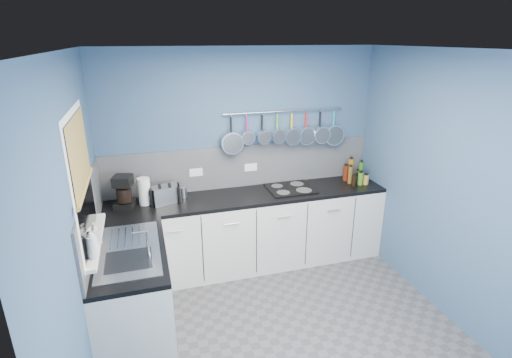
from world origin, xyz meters
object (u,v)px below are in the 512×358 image
soap_bottle_b (95,233)px  paper_towel (144,191)px  canister (183,192)px  hob (290,189)px  toaster (165,194)px  coffee_maker (124,192)px  soap_bottle_a (92,243)px

soap_bottle_b → paper_towel: soap_bottle_b is taller
canister → hob: canister is taller
toaster → hob: size_ratio=0.56×
soap_bottle_b → coffee_maker: coffee_maker is taller
soap_bottle_a → toaster: (0.61, 1.25, -0.18)m
soap_bottle_a → coffee_maker: soap_bottle_a is taller
paper_towel → soap_bottle_b: bearing=-110.8°
paper_towel → toaster: size_ratio=1.00×
soap_bottle_a → paper_towel: 1.33m
coffee_maker → toaster: coffee_maker is taller
soap_bottle_b → soap_bottle_a: bearing=-90.0°
hob → soap_bottle_b: bearing=-153.7°
coffee_maker → soap_bottle_a: bearing=-84.2°
toaster → soap_bottle_b: bearing=-138.7°
paper_towel → hob: 1.66m
coffee_maker → toaster: (0.42, 0.01, -0.08)m
coffee_maker → canister: bearing=23.9°
paper_towel → canister: size_ratio=2.41×
soap_bottle_a → canister: 1.58m
soap_bottle_b → toaster: bearing=59.3°
paper_towel → coffee_maker: 0.21m
soap_bottle_a → soap_bottle_b: size_ratio=1.39×
soap_bottle_b → hob: size_ratio=0.33×
coffee_maker → canister: (0.62, 0.10, -0.11)m
coffee_maker → toaster: size_ratio=1.17×
soap_bottle_b → coffee_maker: bearing=79.3°
toaster → hob: bearing=-18.4°
coffee_maker → toaster: 0.42m
paper_towel → canister: 0.43m
canister → soap_bottle_b: bearing=-126.0°
paper_towel → coffee_maker: bearing=-170.8°
soap_bottle_b → hob: soap_bottle_b is taller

